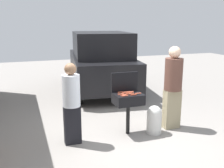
% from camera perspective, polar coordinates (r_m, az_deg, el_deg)
% --- Properties ---
extents(ground_plane, '(24.00, 24.00, 0.00)m').
position_cam_1_polar(ground_plane, '(5.51, 4.66, -11.73)').
color(ground_plane, gray).
extents(bbq_grill, '(0.60, 0.44, 0.89)m').
position_cam_1_polar(bbq_grill, '(5.44, 3.59, -3.61)').
color(bbq_grill, black).
rests_on(bbq_grill, ground).
extents(grill_lid_open, '(0.60, 0.05, 0.42)m').
position_cam_1_polar(grill_lid_open, '(5.55, 2.75, 0.48)').
color(grill_lid_open, black).
rests_on(grill_lid_open, bbq_grill).
extents(hot_dog_0, '(0.13, 0.03, 0.03)m').
position_cam_1_polar(hot_dog_0, '(5.37, 4.26, -2.14)').
color(hot_dog_0, '#C6593D').
rests_on(hot_dog_0, bbq_grill).
extents(hot_dog_1, '(0.13, 0.03, 0.03)m').
position_cam_1_polar(hot_dog_1, '(5.51, 3.28, -1.73)').
color(hot_dog_1, '#B74C33').
rests_on(hot_dog_1, bbq_grill).
extents(hot_dog_2, '(0.13, 0.03, 0.03)m').
position_cam_1_polar(hot_dog_2, '(5.21, 2.85, -2.62)').
color(hot_dog_2, '#C6593D').
rests_on(hot_dog_2, bbq_grill).
extents(hot_dog_3, '(0.13, 0.04, 0.03)m').
position_cam_1_polar(hot_dog_3, '(5.31, 2.86, -2.30)').
color(hot_dog_3, '#AD4228').
rests_on(hot_dog_3, bbq_grill).
extents(hot_dog_4, '(0.13, 0.04, 0.03)m').
position_cam_1_polar(hot_dog_4, '(5.25, 2.53, -2.49)').
color(hot_dog_4, '#B74C33').
rests_on(hot_dog_4, bbq_grill).
extents(hot_dog_5, '(0.13, 0.04, 0.03)m').
position_cam_1_polar(hot_dog_5, '(5.47, 1.91, -1.84)').
color(hot_dog_5, '#AD4228').
rests_on(hot_dog_5, bbq_grill).
extents(hot_dog_6, '(0.13, 0.03, 0.03)m').
position_cam_1_polar(hot_dog_6, '(5.30, 4.78, -2.38)').
color(hot_dog_6, '#AD4228').
rests_on(hot_dog_6, bbq_grill).
extents(hot_dog_7, '(0.13, 0.03, 0.03)m').
position_cam_1_polar(hot_dog_7, '(5.50, 4.13, -1.77)').
color(hot_dog_7, '#C6593D').
rests_on(hot_dog_7, bbq_grill).
extents(hot_dog_8, '(0.13, 0.03, 0.03)m').
position_cam_1_polar(hot_dog_8, '(5.43, 3.82, -1.98)').
color(hot_dog_8, '#AD4228').
rests_on(hot_dog_8, bbq_grill).
extents(hot_dog_9, '(0.13, 0.03, 0.03)m').
position_cam_1_polar(hot_dog_9, '(5.33, 1.97, -2.26)').
color(hot_dog_9, '#C6593D').
rests_on(hot_dog_9, bbq_grill).
extents(hot_dog_10, '(0.13, 0.04, 0.03)m').
position_cam_1_polar(hot_dog_10, '(5.41, 5.76, -2.08)').
color(hot_dog_10, '#C6593D').
rests_on(hot_dog_10, bbq_grill).
extents(hot_dog_11, '(0.13, 0.03, 0.03)m').
position_cam_1_polar(hot_dog_11, '(5.45, 2.91, -1.90)').
color(hot_dog_11, '#B74C33').
rests_on(hot_dog_11, bbq_grill).
extents(propane_tank, '(0.32, 0.32, 0.62)m').
position_cam_1_polar(propane_tank, '(5.67, 9.30, -7.61)').
color(propane_tank, silver).
rests_on(propane_tank, ground).
extents(person_left, '(0.34, 0.34, 1.61)m').
position_cam_1_polar(person_left, '(5.02, -8.91, -3.74)').
color(person_left, black).
rests_on(person_left, ground).
extents(person_right, '(0.39, 0.39, 1.85)m').
position_cam_1_polar(person_right, '(5.83, 13.29, -0.17)').
color(person_right, gray).
rests_on(person_right, ground).
extents(parked_minivan, '(2.54, 4.63, 2.02)m').
position_cam_1_polar(parked_minivan, '(9.01, -2.53, 5.05)').
color(parked_minivan, black).
rests_on(parked_minivan, ground).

